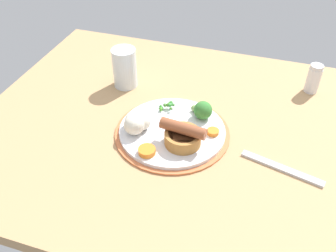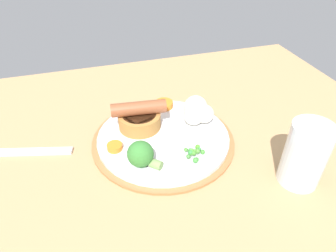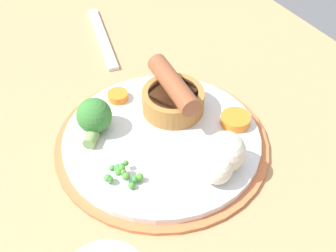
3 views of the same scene
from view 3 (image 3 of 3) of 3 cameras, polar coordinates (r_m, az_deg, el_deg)
dining_table at (r=63.75cm, az=-6.07°, el=-1.17°), size 110.00×80.00×3.00cm
dinner_plate at (r=59.76cm, az=-0.77°, el=-1.90°), size 27.29×27.29×1.40cm
sausage_pudding at (r=61.41cm, az=0.62°, el=3.62°), size 10.68×8.26×5.66cm
pea_pile at (r=54.09cm, az=-5.65°, el=-5.68°), size 3.86×4.17×1.80cm
broccoli_floret_near at (r=59.08cm, az=-8.84°, el=0.89°), size 5.28×5.15×4.52cm
cauliflower_floret at (r=54.26cm, az=6.08°, el=-3.68°), size 6.24×6.46×4.84cm
carrot_slice_1 at (r=61.10cm, az=8.22°, el=0.73°), size 5.45×5.45×1.25cm
carrot_slice_2 at (r=64.57cm, az=-6.14°, el=3.66°), size 3.83×3.83×1.02cm
fork at (r=79.28cm, az=-8.02°, el=10.61°), size 17.84×5.97×0.60cm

